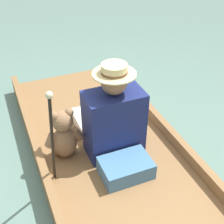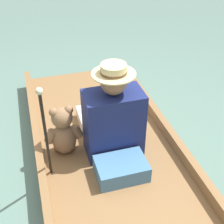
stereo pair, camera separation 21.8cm
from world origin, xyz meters
name	(u,v)px [view 2 (the right image)]	position (x,y,z in m)	size (l,w,h in m)	color
ground_plane	(109,162)	(0.00, 0.00, 0.00)	(16.00, 16.00, 0.00)	slate
punt_boat	(109,157)	(0.00, 0.00, 0.06)	(1.19, 2.96, 0.20)	brown
seat_cushion	(121,169)	(0.02, -0.27, 0.17)	(0.39, 0.27, 0.14)	teal
seated_person	(111,118)	(0.05, 0.10, 0.39)	(0.46, 0.75, 0.80)	white
teddy_bear	(63,132)	(-0.35, 0.12, 0.32)	(0.32, 0.19, 0.46)	#846042
wine_glass	(139,105)	(0.44, 0.48, 0.19)	(0.09, 0.09, 0.12)	silver
walking_cane	(45,131)	(-0.49, -0.24, 0.63)	(0.04, 0.30, 0.92)	black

